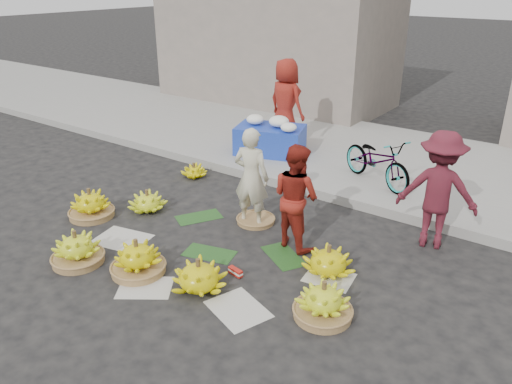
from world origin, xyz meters
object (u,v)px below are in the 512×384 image
Objects in this scene: banana_bunch_0 at (91,205)px; banana_bunch_4 at (323,302)px; flower_table at (270,138)px; vendor_cream at (251,177)px; bicycle at (377,160)px.

banana_bunch_0 reaches higher than banana_bunch_4.
flower_table is (-3.15, 3.68, 0.24)m from banana_bunch_4.
flower_table is (-1.31, 2.40, -0.29)m from vendor_cream.
bicycle is (2.97, 3.35, 0.33)m from banana_bunch_0.
banana_bunch_0 is 0.50× the size of vendor_cream.
flower_table is at bearing 130.57° from banana_bunch_4.
flower_table is at bearing 78.58° from banana_bunch_0.
banana_bunch_0 is at bearing 164.75° from bicycle.
flower_table is 0.95× the size of bicycle.
bicycle is (2.24, -0.24, 0.10)m from flower_table.
vendor_cream is (-1.85, 1.28, 0.53)m from banana_bunch_4.
vendor_cream reaches higher than flower_table.
bicycle is at bearing -123.63° from vendor_cream.
vendor_cream is (2.03, 1.19, 0.52)m from banana_bunch_0.
flower_table is 2.25m from bicycle.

